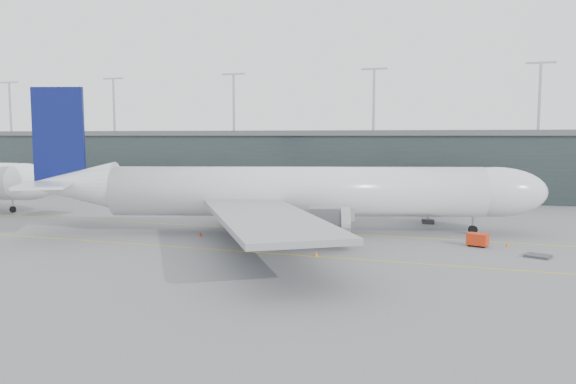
% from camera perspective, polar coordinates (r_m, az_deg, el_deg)
% --- Properties ---
extents(ground, '(320.00, 320.00, 0.00)m').
position_cam_1_polar(ground, '(87.35, 0.01, -3.48)').
color(ground, '#55555A').
rests_on(ground, ground).
extents(taxiline_a, '(160.00, 0.25, 0.02)m').
position_cam_1_polar(taxiline_a, '(83.61, -0.85, -3.89)').
color(taxiline_a, gold).
rests_on(taxiline_a, ground).
extents(taxiline_b, '(160.00, 0.25, 0.02)m').
position_cam_1_polar(taxiline_b, '(68.94, -5.20, -5.99)').
color(taxiline_b, gold).
rests_on(taxiline_b, ground).
extents(taxiline_lead_main, '(0.25, 60.00, 0.02)m').
position_cam_1_polar(taxiline_lead_main, '(105.18, 6.00, -1.93)').
color(taxiline_lead_main, gold).
rests_on(taxiline_lead_main, ground).
extents(taxiline_lead_adj, '(0.25, 60.00, 0.02)m').
position_cam_1_polar(taxiline_lead_adj, '(144.78, -26.69, -0.41)').
color(taxiline_lead_adj, gold).
rests_on(taxiline_lead_adj, ground).
extents(terminal, '(240.00, 36.00, 29.00)m').
position_cam_1_polar(terminal, '(142.63, 7.29, 3.14)').
color(terminal, '#1E2929').
rests_on(terminal, ground).
extents(main_aircraft, '(73.15, 67.27, 20.90)m').
position_cam_1_polar(main_aircraft, '(80.26, 0.56, -0.07)').
color(main_aircraft, silver).
rests_on(main_aircraft, ground).
extents(jet_bridge, '(10.55, 43.41, 6.14)m').
position_cam_1_polar(jet_bridge, '(105.45, 13.86, 0.46)').
color(jet_bridge, '#2B2A2F').
rests_on(jet_bridge, ground).
extents(gse_cart, '(2.84, 2.26, 1.68)m').
position_cam_1_polar(gse_cart, '(75.18, 18.71, -4.57)').
color(gse_cart, red).
rests_on(gse_cart, ground).
extents(baggage_dolly, '(3.27, 2.96, 0.27)m').
position_cam_1_polar(baggage_dolly, '(71.39, 24.04, -5.94)').
color(baggage_dolly, '#39393E').
rests_on(baggage_dolly, ground).
extents(uld_a, '(2.36, 2.12, 1.77)m').
position_cam_1_polar(uld_a, '(98.69, -0.42, -1.86)').
color(uld_a, '#343438').
rests_on(uld_a, ground).
extents(uld_b, '(2.32, 2.10, 1.74)m').
position_cam_1_polar(uld_b, '(99.12, 0.85, -1.84)').
color(uld_b, '#343438').
rests_on(uld_b, ground).
extents(uld_c, '(2.45, 2.17, 1.88)m').
position_cam_1_polar(uld_c, '(97.96, 2.40, -1.89)').
color(uld_c, '#343438').
rests_on(uld_c, ground).
extents(cone_nose, '(0.41, 0.41, 0.66)m').
position_cam_1_polar(cone_nose, '(76.16, 21.37, -5.00)').
color(cone_nose, '#CD630B').
rests_on(cone_nose, ground).
extents(cone_wing_stbd, '(0.41, 0.41, 0.65)m').
position_cam_1_polar(cone_wing_stbd, '(65.79, 2.87, -6.26)').
color(cone_wing_stbd, orange).
rests_on(cone_wing_stbd, ground).
extents(cone_wing_port, '(0.40, 0.40, 0.64)m').
position_cam_1_polar(cone_wing_port, '(97.38, 6.64, -2.37)').
color(cone_wing_port, orange).
rests_on(cone_wing_port, ground).
extents(cone_tail, '(0.44, 0.44, 0.70)m').
position_cam_1_polar(cone_tail, '(79.44, -8.89, -4.22)').
color(cone_tail, red).
rests_on(cone_tail, ground).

